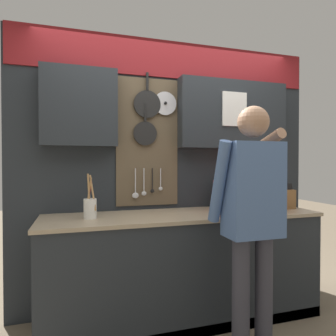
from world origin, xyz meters
TOP-DOWN VIEW (x-y plane):
  - ground_plane at (0.00, 0.00)m, footprint 14.00×14.00m
  - base_cabinet_counter at (0.00, -0.00)m, footprint 2.38×0.66m
  - back_wall_unit at (0.03, 0.30)m, footprint 2.95×0.22m
  - microwave at (0.63, -0.01)m, footprint 0.51×0.40m
  - knife_block at (1.05, -0.01)m, footprint 0.12×0.15m
  - utensil_crock at (-0.79, -0.01)m, footprint 0.10×0.10m
  - person at (0.26, -0.65)m, footprint 0.54×0.67m

SIDE VIEW (x-z plane):
  - ground_plane at x=0.00m, z-range 0.00..0.00m
  - base_cabinet_counter at x=0.00m, z-range 0.00..0.92m
  - utensil_crock at x=-0.79m, z-range 0.84..1.19m
  - knife_block at x=1.05m, z-range 0.89..1.14m
  - person at x=0.26m, z-range 0.17..1.92m
  - microwave at x=0.63m, z-range 0.92..1.19m
  - back_wall_unit at x=0.03m, z-range 0.26..2.79m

